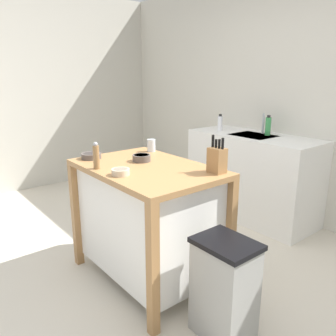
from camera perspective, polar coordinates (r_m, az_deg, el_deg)
ground_plane at (r=2.74m, az=-4.33°, el=-19.11°), size 6.83×6.83×0.00m
wall_back at (r=3.84m, az=22.13°, el=10.61°), size 5.83×0.10×2.60m
wall_left at (r=5.19m, az=-16.67°, el=12.11°), size 0.10×2.68×2.60m
kitchen_island at (r=2.62m, az=-3.43°, el=-8.10°), size 1.11×0.74×0.90m
knife_block at (r=2.32m, az=8.14°, el=1.40°), size 0.11×0.09×0.25m
bowl_ceramic_wide at (r=2.28m, az=-7.88°, el=-0.62°), size 0.12×0.12×0.04m
bowl_stoneware_deep at (r=2.76m, az=-12.62°, el=2.01°), size 0.16×0.16×0.04m
bowl_ceramic_small at (r=2.62m, az=-4.42°, el=1.70°), size 0.14×0.14×0.05m
drinking_cup at (r=2.94m, az=-2.80°, el=3.77°), size 0.07×0.07×0.11m
pepper_grinder at (r=2.45m, az=-11.85°, el=1.93°), size 0.04×0.04×0.19m
trash_bin at (r=2.19m, az=9.32°, el=-19.20°), size 0.36×0.28×0.63m
sink_counter at (r=3.89m, az=13.73°, el=-1.26°), size 1.43×0.60×0.92m
sink_faucet at (r=3.88m, az=15.54°, el=7.14°), size 0.02×0.02×0.22m
bottle_hand_soap at (r=3.99m, az=8.64°, el=7.41°), size 0.06×0.06×0.19m
bottle_spray_cleaner at (r=3.79m, az=16.29°, el=6.72°), size 0.06×0.06×0.21m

